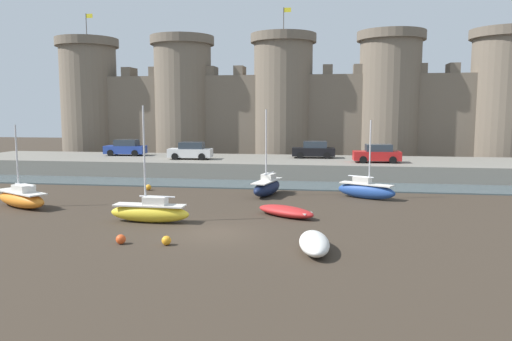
{
  "coord_description": "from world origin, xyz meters",
  "views": [
    {
      "loc": [
        5.73,
        -23.56,
        6.06
      ],
      "look_at": [
        1.3,
        5.57,
        2.5
      ],
      "focal_mm": 35.0,
      "sensor_mm": 36.0,
      "label": 1
    }
  ],
  "objects_px": {
    "sailboat_midflat_right": "(150,211)",
    "car_quay_west": "(191,151)",
    "rowboat_midflat_left": "(314,243)",
    "car_quay_centre_west": "(377,154)",
    "sailboat_foreground_right": "(366,190)",
    "mooring_buoy_off_centre": "(148,187)",
    "car_quay_centre_east": "(126,148)",
    "sailboat_near_channel_left": "(21,198)",
    "rowboat_foreground_left": "(286,211)",
    "mooring_buoy_near_shore": "(166,241)",
    "sailboat_foreground_centre": "(267,186)",
    "car_quay_east": "(314,150)",
    "mooring_buoy_mid_mud": "(121,239)"
  },
  "relations": [
    {
      "from": "sailboat_foreground_right",
      "to": "car_quay_centre_west",
      "type": "height_order",
      "value": "sailboat_foreground_right"
    },
    {
      "from": "sailboat_near_channel_left",
      "to": "car_quay_centre_west",
      "type": "height_order",
      "value": "sailboat_near_channel_left"
    },
    {
      "from": "sailboat_foreground_centre",
      "to": "mooring_buoy_off_centre",
      "type": "height_order",
      "value": "sailboat_foreground_centre"
    },
    {
      "from": "rowboat_midflat_left",
      "to": "sailboat_foreground_right",
      "type": "height_order",
      "value": "sailboat_foreground_right"
    },
    {
      "from": "rowboat_foreground_left",
      "to": "mooring_buoy_near_shore",
      "type": "bearing_deg",
      "value": -124.64
    },
    {
      "from": "rowboat_foreground_left",
      "to": "car_quay_centre_east",
      "type": "xyz_separation_m",
      "value": [
        -18.36,
        20.39,
        1.91
      ]
    },
    {
      "from": "sailboat_midflat_right",
      "to": "car_quay_west",
      "type": "relative_size",
      "value": 1.51
    },
    {
      "from": "sailboat_foreground_centre",
      "to": "car_quay_west",
      "type": "relative_size",
      "value": 1.46
    },
    {
      "from": "sailboat_foreground_right",
      "to": "car_quay_east",
      "type": "relative_size",
      "value": 1.29
    },
    {
      "from": "rowboat_foreground_left",
      "to": "mooring_buoy_near_shore",
      "type": "height_order",
      "value": "rowboat_foreground_left"
    },
    {
      "from": "mooring_buoy_off_centre",
      "to": "car_quay_west",
      "type": "bearing_deg",
      "value": 86.58
    },
    {
      "from": "sailboat_foreground_right",
      "to": "car_quay_centre_east",
      "type": "height_order",
      "value": "sailboat_foreground_right"
    },
    {
      "from": "sailboat_midflat_right",
      "to": "sailboat_foreground_right",
      "type": "relative_size",
      "value": 1.17
    },
    {
      "from": "rowboat_foreground_left",
      "to": "mooring_buoy_off_centre",
      "type": "distance_m",
      "value": 13.71
    },
    {
      "from": "car_quay_west",
      "to": "car_quay_east",
      "type": "height_order",
      "value": "same"
    },
    {
      "from": "sailboat_foreground_centre",
      "to": "mooring_buoy_near_shore",
      "type": "bearing_deg",
      "value": -101.41
    },
    {
      "from": "mooring_buoy_near_shore",
      "to": "rowboat_midflat_left",
      "type": "bearing_deg",
      "value": -0.63
    },
    {
      "from": "sailboat_midflat_right",
      "to": "mooring_buoy_near_shore",
      "type": "bearing_deg",
      "value": -61.16
    },
    {
      "from": "rowboat_midflat_left",
      "to": "car_quay_centre_west",
      "type": "height_order",
      "value": "car_quay_centre_west"
    },
    {
      "from": "mooring_buoy_near_shore",
      "to": "car_quay_east",
      "type": "xyz_separation_m",
      "value": [
        5.6,
        27.49,
        2.02
      ]
    },
    {
      "from": "sailboat_foreground_right",
      "to": "car_quay_west",
      "type": "bearing_deg",
      "value": 145.16
    },
    {
      "from": "rowboat_foreground_left",
      "to": "sailboat_foreground_right",
      "type": "relative_size",
      "value": 0.72
    },
    {
      "from": "rowboat_midflat_left",
      "to": "car_quay_centre_west",
      "type": "distance_m",
      "value": 24.62
    },
    {
      "from": "mooring_buoy_near_shore",
      "to": "car_quay_east",
      "type": "height_order",
      "value": "car_quay_east"
    },
    {
      "from": "sailboat_foreground_right",
      "to": "mooring_buoy_off_centre",
      "type": "bearing_deg",
      "value": 175.88
    },
    {
      "from": "sailboat_foreground_right",
      "to": "car_quay_centre_west",
      "type": "bearing_deg",
      "value": 81.17
    },
    {
      "from": "rowboat_foreground_left",
      "to": "sailboat_foreground_right",
      "type": "distance_m",
      "value": 8.32
    },
    {
      "from": "sailboat_midflat_right",
      "to": "rowboat_foreground_left",
      "type": "xyz_separation_m",
      "value": [
        7.17,
        2.56,
        -0.27
      ]
    },
    {
      "from": "sailboat_near_channel_left",
      "to": "car_quay_west",
      "type": "distance_m",
      "value": 18.43
    },
    {
      "from": "rowboat_midflat_left",
      "to": "car_quay_centre_east",
      "type": "distance_m",
      "value": 34.08
    },
    {
      "from": "sailboat_near_channel_left",
      "to": "sailboat_foreground_right",
      "type": "relative_size",
      "value": 0.96
    },
    {
      "from": "sailboat_foreground_right",
      "to": "car_quay_centre_west",
      "type": "relative_size",
      "value": 1.29
    },
    {
      "from": "sailboat_foreground_right",
      "to": "car_quay_west",
      "type": "height_order",
      "value": "sailboat_foreground_right"
    },
    {
      "from": "car_quay_east",
      "to": "sailboat_near_channel_left",
      "type": "bearing_deg",
      "value": -130.57
    },
    {
      "from": "mooring_buoy_off_centre",
      "to": "mooring_buoy_near_shore",
      "type": "xyz_separation_m",
      "value": [
        6.46,
        -14.78,
        -0.01
      ]
    },
    {
      "from": "mooring_buoy_off_centre",
      "to": "car_quay_centre_east",
      "type": "relative_size",
      "value": 0.11
    },
    {
      "from": "sailboat_near_channel_left",
      "to": "car_quay_centre_east",
      "type": "distance_m",
      "value": 20.34
    },
    {
      "from": "sailboat_midflat_right",
      "to": "sailboat_foreground_centre",
      "type": "bearing_deg",
      "value": 61.35
    },
    {
      "from": "sailboat_near_channel_left",
      "to": "mooring_buoy_near_shore",
      "type": "relative_size",
      "value": 12.04
    },
    {
      "from": "sailboat_foreground_centre",
      "to": "rowboat_foreground_left",
      "type": "height_order",
      "value": "sailboat_foreground_centre"
    },
    {
      "from": "car_quay_centre_west",
      "to": "sailboat_near_channel_left",
      "type": "bearing_deg",
      "value": -143.85
    },
    {
      "from": "rowboat_foreground_left",
      "to": "mooring_buoy_near_shore",
      "type": "xyz_separation_m",
      "value": [
        -4.77,
        -6.91,
        -0.11
      ]
    },
    {
      "from": "sailboat_midflat_right",
      "to": "car_quay_east",
      "type": "relative_size",
      "value": 1.51
    },
    {
      "from": "sailboat_foreground_right",
      "to": "mooring_buoy_mid_mud",
      "type": "xyz_separation_m",
      "value": [
        -11.82,
        -13.73,
        -0.4
      ]
    },
    {
      "from": "sailboat_foreground_centre",
      "to": "mooring_buoy_mid_mud",
      "type": "distance_m",
      "value": 14.82
    },
    {
      "from": "sailboat_foreground_centre",
      "to": "mooring_buoy_mid_mud",
      "type": "relative_size",
      "value": 13.75
    },
    {
      "from": "sailboat_foreground_centre",
      "to": "sailboat_midflat_right",
      "type": "bearing_deg",
      "value": -118.65
    },
    {
      "from": "sailboat_midflat_right",
      "to": "rowboat_midflat_left",
      "type": "relative_size",
      "value": 1.78
    },
    {
      "from": "car_quay_centre_west",
      "to": "car_quay_west",
      "type": "bearing_deg",
      "value": 178.61
    },
    {
      "from": "sailboat_foreground_centre",
      "to": "rowboat_midflat_left",
      "type": "relative_size",
      "value": 1.73
    }
  ]
}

